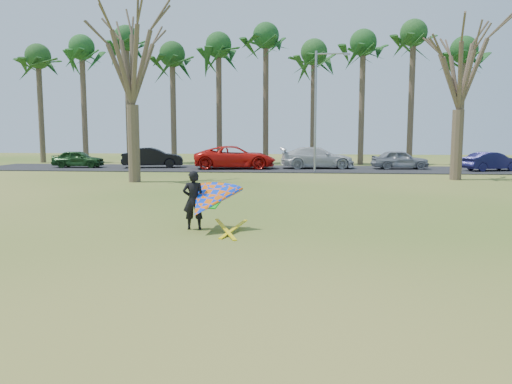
# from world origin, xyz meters

# --- Properties ---
(ground) EXTENTS (100.00, 100.00, 0.00)m
(ground) POSITION_xyz_m (0.00, 0.00, 0.00)
(ground) COLOR #295913
(ground) RESTS_ON ground
(parking_strip) EXTENTS (46.00, 7.00, 0.06)m
(parking_strip) POSITION_xyz_m (0.00, 25.00, 0.03)
(parking_strip) COLOR black
(parking_strip) RESTS_ON ground
(palm_0) EXTENTS (4.84, 4.84, 10.84)m
(palm_0) POSITION_xyz_m (-22.00, 31.00, 9.17)
(palm_0) COLOR #473A2A
(palm_0) RESTS_ON ground
(palm_1) EXTENTS (4.84, 4.84, 11.54)m
(palm_1) POSITION_xyz_m (-18.00, 31.00, 9.85)
(palm_1) COLOR #4A3B2C
(palm_1) RESTS_ON ground
(palm_2) EXTENTS (4.84, 4.84, 12.24)m
(palm_2) POSITION_xyz_m (-14.00, 31.00, 10.52)
(palm_2) COLOR #473B2A
(palm_2) RESTS_ON ground
(palm_3) EXTENTS (4.84, 4.84, 10.84)m
(palm_3) POSITION_xyz_m (-10.00, 31.00, 9.17)
(palm_3) COLOR #4A3A2C
(palm_3) RESTS_ON ground
(palm_4) EXTENTS (4.84, 4.84, 11.54)m
(palm_4) POSITION_xyz_m (-6.00, 31.00, 9.85)
(palm_4) COLOR #48392B
(palm_4) RESTS_ON ground
(palm_5) EXTENTS (4.84, 4.84, 12.24)m
(palm_5) POSITION_xyz_m (-2.00, 31.00, 10.52)
(palm_5) COLOR #4C3C2E
(palm_5) RESTS_ON ground
(palm_6) EXTENTS (4.84, 4.84, 10.84)m
(palm_6) POSITION_xyz_m (2.00, 31.00, 9.17)
(palm_6) COLOR #4A3E2C
(palm_6) RESTS_ON ground
(palm_7) EXTENTS (4.84, 4.84, 11.54)m
(palm_7) POSITION_xyz_m (6.00, 31.00, 9.85)
(palm_7) COLOR #4C3D2D
(palm_7) RESTS_ON ground
(palm_8) EXTENTS (4.84, 4.84, 12.24)m
(palm_8) POSITION_xyz_m (10.00, 31.00, 10.52)
(palm_8) COLOR brown
(palm_8) RESTS_ON ground
(palm_9) EXTENTS (4.84, 4.84, 10.84)m
(palm_9) POSITION_xyz_m (14.00, 31.00, 9.17)
(palm_9) COLOR #483A2B
(palm_9) RESTS_ON ground
(bare_tree_left) EXTENTS (6.60, 6.60, 9.70)m
(bare_tree_left) POSITION_xyz_m (-8.00, 15.00, 6.92)
(bare_tree_left) COLOR #4D3F2E
(bare_tree_left) RESTS_ON ground
(bare_tree_right) EXTENTS (6.27, 6.27, 9.21)m
(bare_tree_right) POSITION_xyz_m (10.00, 18.00, 6.57)
(bare_tree_right) COLOR #4B3A2D
(bare_tree_right) RESTS_ON ground
(streetlight) EXTENTS (2.28, 0.18, 8.00)m
(streetlight) POSITION_xyz_m (2.16, 22.00, 4.46)
(streetlight) COLOR gray
(streetlight) RESTS_ON ground
(car_0) EXTENTS (3.86, 1.73, 1.29)m
(car_0) POSITION_xyz_m (-15.75, 24.66, 0.70)
(car_0) COLOR #1A411A
(car_0) RESTS_ON parking_strip
(car_1) EXTENTS (4.75, 2.52, 1.49)m
(car_1) POSITION_xyz_m (-10.10, 25.11, 0.80)
(car_1) COLOR black
(car_1) RESTS_ON parking_strip
(car_2) EXTENTS (6.27, 3.50, 1.66)m
(car_2) POSITION_xyz_m (-3.76, 24.62, 0.89)
(car_2) COLOR red
(car_2) RESTS_ON parking_strip
(car_3) EXTENTS (5.58, 2.72, 1.56)m
(car_3) POSITION_xyz_m (2.25, 25.44, 0.84)
(car_3) COLOR silver
(car_3) RESTS_ON parking_strip
(car_4) EXTENTS (4.15, 1.95, 1.37)m
(car_4) POSITION_xyz_m (8.22, 25.42, 0.75)
(car_4) COLOR gray
(car_4) RESTS_ON parking_strip
(car_5) EXTENTS (4.15, 2.60, 1.29)m
(car_5) POSITION_xyz_m (14.23, 24.32, 0.71)
(car_5) COLOR #1B194D
(car_5) RESTS_ON parking_strip
(kite_flyer) EXTENTS (2.13, 2.39, 2.02)m
(kite_flyer) POSITION_xyz_m (-1.38, 1.87, 0.85)
(kite_flyer) COLOR black
(kite_flyer) RESTS_ON ground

